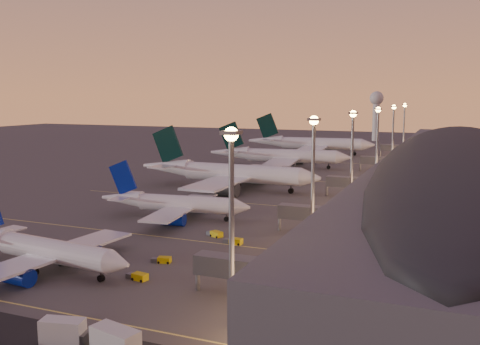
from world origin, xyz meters
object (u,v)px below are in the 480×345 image
airliner_narrow_south (42,249)px  baggage_tug_a (138,276)px  airliner_wide_near (227,173)px  baggage_tug_c (215,234)px  airliner_narrow_north (174,203)px  catering_truck_a (65,333)px  radar_tower (376,108)px  baggage_tug_d (234,241)px  airliner_wide_far (310,144)px  baggage_tug_b (162,260)px  airliner_wide_mid (279,156)px

airliner_narrow_south → baggage_tug_a: (18.12, 1.78, -3.03)m
airliner_wide_near → baggage_tug_c: (21.42, -54.68, -4.60)m
airliner_narrow_north → airliner_narrow_south: bearing=-99.1°
airliner_narrow_north → catering_truck_a: 67.63m
radar_tower → baggage_tug_d: (10.87, -264.00, -21.34)m
baggage_tug_c → baggage_tug_d: baggage_tug_d is taller
airliner_narrow_north → baggage_tug_a: bearing=-75.2°
baggage_tug_a → baggage_tug_d: 26.23m
baggage_tug_a → catering_truck_a: bearing=-69.1°
airliner_wide_far → radar_tower: 98.45m
baggage_tug_d → airliner_narrow_south: bearing=-128.6°
airliner_wide_near → catering_truck_a: bearing=-75.7°
airliner_narrow_north → baggage_tug_a: (16.50, -41.18, -3.08)m
baggage_tug_c → catering_truck_a: (4.69, -52.26, 0.97)m
baggage_tug_d → baggage_tug_b: bearing=-110.5°
airliner_wide_far → catering_truck_a: 219.10m
airliner_narrow_south → baggage_tug_b: size_ratio=10.20×
baggage_tug_d → radar_tower: bearing=95.3°
catering_truck_a → baggage_tug_a: bearing=88.8°
airliner_narrow_south → airliner_wide_near: size_ratio=0.62×
baggage_tug_a → airliner_wide_near: bearing=113.2°
airliner_narrow_south → baggage_tug_c: 36.18m
airliner_narrow_north → baggage_tug_b: 35.63m
airliner_wide_near → airliner_wide_mid: bearing=91.3°
airliner_wide_near → baggage_tug_d: size_ratio=15.48×
baggage_tug_b → baggage_tug_d: size_ratio=0.94×
airliner_narrow_south → radar_tower: size_ratio=1.18×
airliner_wide_mid → baggage_tug_d: size_ratio=14.75×
airliner_wide_far → baggage_tug_b: size_ratio=17.26×
airliner_wide_far → baggage_tug_a: (23.46, -194.28, -4.83)m
airliner_wide_far → baggage_tug_b: airliner_wide_far is taller
radar_tower → baggage_tug_c: size_ratio=7.75×
catering_truck_a → baggage_tug_c: bearing=82.0°
baggage_tug_a → airliner_narrow_north: bearing=120.8°
airliner_narrow_north → catering_truck_a: size_ratio=6.42×
airliner_narrow_north → airliner_wide_near: bearing=89.3°
airliner_narrow_north → baggage_tug_b: bearing=-71.0°
airliner_wide_mid → catering_truck_a: size_ratio=9.76×
radar_tower → catering_truck_a: bearing=-88.2°
airliner_narrow_south → baggage_tug_b: bearing=38.5°
radar_tower → baggage_tug_c: bearing=-88.9°
airliner_wide_far → radar_tower: radar_tower is taller
baggage_tug_d → airliner_wide_near: bearing=118.1°
baggage_tug_b → baggage_tug_c: bearing=73.6°
airliner_wide_mid → baggage_tug_b: size_ratio=15.73×
airliner_wide_mid → airliner_narrow_north: bearing=-94.7°
airliner_narrow_south → airliner_wide_mid: 141.03m
airliner_narrow_north → airliner_wide_near: size_ratio=0.63×
baggage_tug_b → baggage_tug_d: baggage_tug_d is taller
airliner_wide_near → baggage_tug_a: bearing=-75.2°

